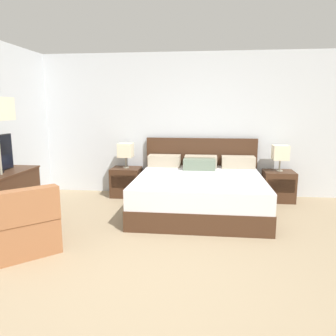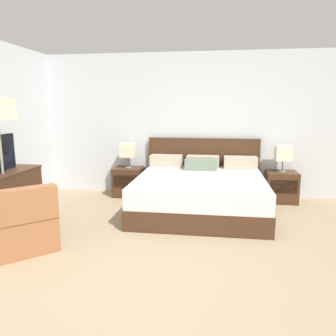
{
  "view_description": "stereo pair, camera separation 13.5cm",
  "coord_description": "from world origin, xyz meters",
  "px_view_note": "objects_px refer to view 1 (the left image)",
  "views": [
    {
      "loc": [
        0.4,
        -2.7,
        1.59
      ],
      "look_at": [
        -0.12,
        1.79,
        0.75
      ],
      "focal_mm": 35.0,
      "sensor_mm": 36.0,
      "label": 1
    },
    {
      "loc": [
        0.53,
        -2.68,
        1.59
      ],
      "look_at": [
        -0.12,
        1.79,
        0.75
      ],
      "focal_mm": 35.0,
      "sensor_mm": 36.0,
      "label": 2
    }
  ],
  "objects_px": {
    "nightstand_left": "(126,182)",
    "table_lamp_left": "(126,150)",
    "armchair_by_window": "(22,227)",
    "nightstand_right": "(278,186)",
    "table_lamp_right": "(280,153)",
    "bed": "(200,191)"
  },
  "relations": [
    {
      "from": "bed",
      "to": "table_lamp_left",
      "type": "bearing_deg",
      "value": 152.49
    },
    {
      "from": "bed",
      "to": "nightstand_left",
      "type": "distance_m",
      "value": 1.51
    },
    {
      "from": "table_lamp_right",
      "to": "armchair_by_window",
      "type": "relative_size",
      "value": 0.46
    },
    {
      "from": "bed",
      "to": "table_lamp_left",
      "type": "height_order",
      "value": "bed"
    },
    {
      "from": "nightstand_left",
      "to": "nightstand_right",
      "type": "xyz_separation_m",
      "value": [
        2.68,
        0.0,
        0.0
      ]
    },
    {
      "from": "nightstand_right",
      "to": "armchair_by_window",
      "type": "relative_size",
      "value": 0.53
    },
    {
      "from": "nightstand_left",
      "to": "table_lamp_left",
      "type": "relative_size",
      "value": 1.16
    },
    {
      "from": "nightstand_right",
      "to": "table_lamp_left",
      "type": "height_order",
      "value": "table_lamp_left"
    },
    {
      "from": "nightstand_left",
      "to": "armchair_by_window",
      "type": "bearing_deg",
      "value": -103.45
    },
    {
      "from": "nightstand_right",
      "to": "table_lamp_right",
      "type": "relative_size",
      "value": 1.16
    },
    {
      "from": "nightstand_right",
      "to": "table_lamp_right",
      "type": "height_order",
      "value": "table_lamp_right"
    },
    {
      "from": "table_lamp_left",
      "to": "table_lamp_right",
      "type": "distance_m",
      "value": 2.68
    },
    {
      "from": "table_lamp_right",
      "to": "bed",
      "type": "bearing_deg",
      "value": -152.49
    },
    {
      "from": "nightstand_left",
      "to": "armchair_by_window",
      "type": "relative_size",
      "value": 0.53
    },
    {
      "from": "table_lamp_right",
      "to": "armchair_by_window",
      "type": "distance_m",
      "value": 4.11
    },
    {
      "from": "nightstand_left",
      "to": "nightstand_right",
      "type": "relative_size",
      "value": 1.0
    },
    {
      "from": "bed",
      "to": "armchair_by_window",
      "type": "bearing_deg",
      "value": -137.83
    },
    {
      "from": "armchair_by_window",
      "to": "table_lamp_right",
      "type": "bearing_deg",
      "value": 36.79
    },
    {
      "from": "table_lamp_left",
      "to": "armchair_by_window",
      "type": "distance_m",
      "value": 2.57
    },
    {
      "from": "bed",
      "to": "nightstand_left",
      "type": "bearing_deg",
      "value": 152.53
    },
    {
      "from": "nightstand_right",
      "to": "table_lamp_left",
      "type": "bearing_deg",
      "value": 179.97
    },
    {
      "from": "nightstand_right",
      "to": "armchair_by_window",
      "type": "height_order",
      "value": "armchair_by_window"
    }
  ]
}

